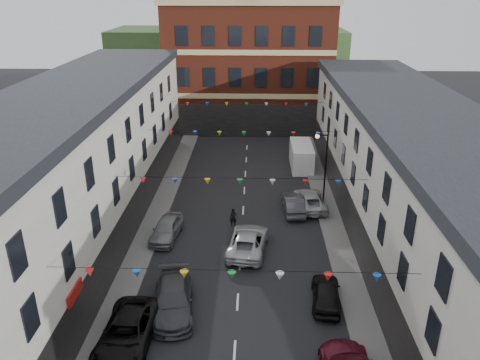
# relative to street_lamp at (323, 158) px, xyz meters

# --- Properties ---
(ground) EXTENTS (160.00, 160.00, 0.00)m
(ground) POSITION_rel_street_lamp_xyz_m (-6.55, -14.00, -3.90)
(ground) COLOR black
(ground) RESTS_ON ground
(pavement_left) EXTENTS (1.80, 64.00, 0.15)m
(pavement_left) POSITION_rel_street_lamp_xyz_m (-13.45, -12.00, -3.83)
(pavement_left) COLOR #605E5B
(pavement_left) RESTS_ON ground
(pavement_right) EXTENTS (1.80, 64.00, 0.15)m
(pavement_right) POSITION_rel_street_lamp_xyz_m (0.35, -12.00, -3.83)
(pavement_right) COLOR #605E5B
(pavement_right) RESTS_ON ground
(terrace_left) EXTENTS (8.40, 56.00, 10.70)m
(terrace_left) POSITION_rel_street_lamp_xyz_m (-18.33, -13.00, 1.44)
(terrace_left) COLOR beige
(terrace_left) RESTS_ON ground
(terrace_right) EXTENTS (8.40, 56.00, 9.70)m
(terrace_right) POSITION_rel_street_lamp_xyz_m (5.23, -13.00, 0.95)
(terrace_right) COLOR beige
(terrace_right) RESTS_ON ground
(civic_building) EXTENTS (20.60, 13.30, 18.50)m
(civic_building) POSITION_rel_street_lamp_xyz_m (-6.55, 23.95, 4.23)
(civic_building) COLOR maroon
(civic_building) RESTS_ON ground
(clock_tower) EXTENTS (5.60, 5.60, 30.00)m
(clock_tower) POSITION_rel_street_lamp_xyz_m (-14.05, 21.00, 11.03)
(clock_tower) COLOR maroon
(clock_tower) RESTS_ON ground
(distant_hill) EXTENTS (40.00, 14.00, 10.00)m
(distant_hill) POSITION_rel_street_lamp_xyz_m (-10.55, 48.00, 1.10)
(distant_hill) COLOR #305025
(distant_hill) RESTS_ON ground
(street_lamp) EXTENTS (1.10, 0.36, 6.00)m
(street_lamp) POSITION_rel_street_lamp_xyz_m (0.00, 0.00, 0.00)
(street_lamp) COLOR black
(street_lamp) RESTS_ON ground
(car_left_c) EXTENTS (2.75, 5.66, 1.55)m
(car_left_c) POSITION_rel_street_lamp_xyz_m (-12.05, -17.75, -3.13)
(car_left_c) COLOR black
(car_left_c) RESTS_ON ground
(car_left_d) EXTENTS (2.89, 5.64, 1.57)m
(car_left_d) POSITION_rel_street_lamp_xyz_m (-10.15, -14.88, -3.12)
(car_left_d) COLOR #3C3D43
(car_left_d) RESTS_ON ground
(car_left_e) EXTENTS (2.24, 4.53, 1.49)m
(car_left_e) POSITION_rel_street_lamp_xyz_m (-12.01, -6.66, -3.16)
(car_left_e) COLOR gray
(car_left_e) RESTS_ON ground
(car_right_d) EXTENTS (1.99, 4.16, 1.37)m
(car_right_d) POSITION_rel_street_lamp_xyz_m (-1.42, -13.92, -3.22)
(car_right_d) COLOR black
(car_right_d) RESTS_ON ground
(car_right_e) EXTENTS (1.76, 4.43, 1.43)m
(car_right_e) POSITION_rel_street_lamp_xyz_m (-2.47, -2.06, -3.19)
(car_right_e) COLOR #44454B
(car_right_e) RESTS_ON ground
(car_right_f) EXTENTS (2.66, 5.11, 1.37)m
(car_right_f) POSITION_rel_street_lamp_xyz_m (-1.05, -1.29, -3.22)
(car_right_f) COLOR #B1B4B6
(car_right_f) RESTS_ON ground
(moving_car) EXTENTS (3.12, 5.63, 1.49)m
(moving_car) POSITION_rel_street_lamp_xyz_m (-6.06, -8.25, -3.16)
(moving_car) COLOR silver
(moving_car) RESTS_ON ground
(white_van) EXTENTS (2.06, 5.36, 2.37)m
(white_van) POSITION_rel_street_lamp_xyz_m (-0.95, 8.09, -2.72)
(white_van) COLOR white
(white_van) RESTS_ON ground
(pedestrian) EXTENTS (0.56, 0.37, 1.52)m
(pedestrian) POSITION_rel_street_lamp_xyz_m (-7.23, -4.78, -3.14)
(pedestrian) COLOR black
(pedestrian) RESTS_ON ground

